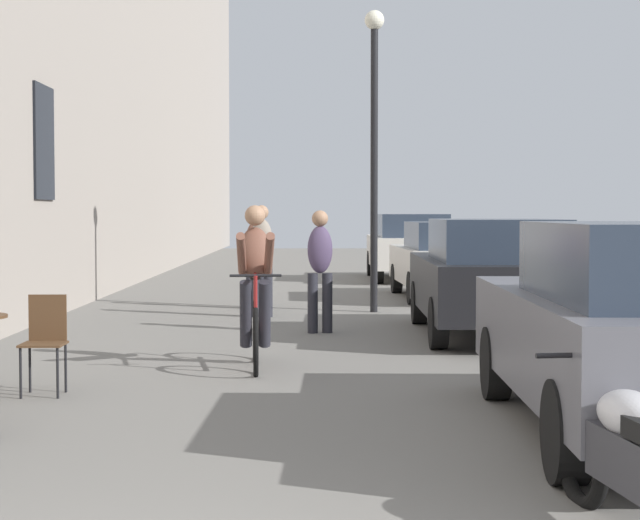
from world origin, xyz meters
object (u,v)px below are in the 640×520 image
(parked_motorcycle, at_px, (639,462))
(street_lamp, at_px, (374,121))
(pedestrian_far, at_px, (256,252))
(parked_car_second, at_px, (491,276))
(parked_car_fourth, at_px, (410,246))
(cyclist_on_bicycle, at_px, (255,290))
(pedestrian_near, at_px, (320,264))
(cafe_chair_far_toward_street, at_px, (45,337))
(parked_car_third, at_px, (446,259))
(pedestrian_mid, at_px, (262,254))

(parked_motorcycle, bearing_deg, street_lamp, 92.84)
(pedestrian_far, distance_m, parked_car_second, 5.24)
(parked_car_second, height_order, parked_car_fourth, parked_car_fourth)
(street_lamp, height_order, parked_motorcycle, street_lamp)
(cyclist_on_bicycle, height_order, pedestrian_near, cyclist_on_bicycle)
(street_lamp, distance_m, parked_motorcycle, 12.45)
(cyclist_on_bicycle, relative_size, parked_motorcycle, 0.82)
(pedestrian_far, distance_m, parked_car_fourth, 8.29)
(cafe_chair_far_toward_street, bearing_deg, parked_car_third, 64.77)
(pedestrian_far, height_order, parked_car_second, pedestrian_far)
(cyclist_on_bicycle, bearing_deg, pedestrian_far, 92.95)
(cyclist_on_bicycle, bearing_deg, pedestrian_near, 77.08)
(parked_car_third, relative_size, parked_motorcycle, 1.93)
(street_lamp, bearing_deg, cafe_chair_far_toward_street, -113.60)
(parked_car_fourth, bearing_deg, pedestrian_far, -113.57)
(pedestrian_far, bearing_deg, street_lamp, -17.95)
(cyclist_on_bicycle, xyz_separation_m, parked_car_third, (3.13, 8.74, -0.06))
(cyclist_on_bicycle, height_order, parked_car_fourth, cyclist_on_bicycle)
(pedestrian_near, distance_m, parked_car_fourth, 11.45)
(parked_car_second, xyz_separation_m, parked_car_fourth, (0.01, 11.66, 0.02))
(street_lamp, bearing_deg, pedestrian_mid, -155.48)
(street_lamp, relative_size, parked_motorcycle, 2.29)
(cafe_chair_far_toward_street, distance_m, parked_car_second, 6.47)
(pedestrian_far, xyz_separation_m, parked_car_fourth, (3.31, 7.60, -0.13))
(cyclist_on_bicycle, xyz_separation_m, pedestrian_near, (0.71, 3.10, 0.12))
(street_lamp, xyz_separation_m, parked_car_fourth, (1.35, 8.23, -2.29))
(cafe_chair_far_toward_street, xyz_separation_m, parked_car_fourth, (4.76, 16.04, 0.31))
(pedestrian_far, xyz_separation_m, parked_car_third, (3.48, 2.01, -0.20))
(cyclist_on_bicycle, xyz_separation_m, pedestrian_far, (-0.35, 6.73, 0.15))
(cafe_chair_far_toward_street, relative_size, parked_car_third, 0.22)
(parked_car_second, bearing_deg, street_lamp, 111.36)
(parked_car_third, bearing_deg, pedestrian_mid, -133.70)
(pedestrian_far, distance_m, street_lamp, 2.98)
(cafe_chair_far_toward_street, distance_m, pedestrian_far, 8.58)
(pedestrian_mid, xyz_separation_m, parked_car_second, (3.14, -2.61, -0.18))
(cafe_chair_far_toward_street, distance_m, pedestrian_mid, 7.19)
(parked_motorcycle, bearing_deg, parked_car_third, 86.47)
(cafe_chair_far_toward_street, height_order, parked_car_third, parked_car_third)
(pedestrian_mid, bearing_deg, parked_car_third, 46.30)
(cyclist_on_bicycle, height_order, pedestrian_far, cyclist_on_bicycle)
(pedestrian_near, distance_m, parked_car_second, 2.29)
(pedestrian_near, xyz_separation_m, street_lamp, (0.90, 3.00, 2.17))
(street_lamp, bearing_deg, parked_car_second, -68.64)
(cafe_chair_far_toward_street, relative_size, parked_car_fourth, 0.20)
(cyclist_on_bicycle, xyz_separation_m, parked_car_fourth, (2.97, 14.33, 0.01))
(cafe_chair_far_toward_street, relative_size, cyclist_on_bicycle, 0.51)
(parked_car_second, xyz_separation_m, parked_motorcycle, (-0.74, -8.71, -0.40))
(pedestrian_near, height_order, parked_car_fourth, pedestrian_near)
(parked_car_fourth, relative_size, parked_motorcycle, 2.08)
(parked_motorcycle, bearing_deg, pedestrian_mid, 101.97)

